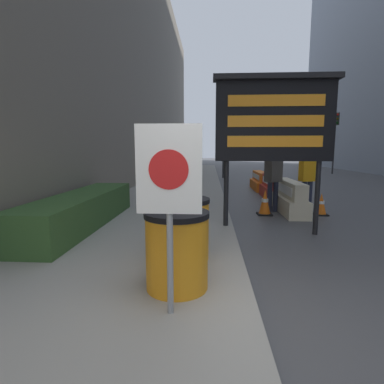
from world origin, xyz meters
name	(u,v)px	position (x,y,z in m)	size (l,w,h in m)	color
ground_plane	(260,329)	(0.00, 0.00, 0.00)	(120.00, 120.00, 0.00)	#474749
sidewalk_left	(71,315)	(-1.86, 0.00, 0.08)	(3.72, 56.00, 0.16)	gray
building_left_facade	(125,22)	(-3.92, 9.80, 6.72)	(0.40, 50.40, 13.44)	gray
hedge_strip	(82,210)	(-3.12, 3.19, 0.49)	(0.90, 4.10, 0.66)	#335628
barrel_drum_foreground	(177,250)	(-0.85, 0.50, 0.60)	(0.72, 0.72, 0.88)	orange
barrel_drum_middle	(184,229)	(-0.85, 1.42, 0.60)	(0.72, 0.72, 0.88)	orange
warning_sign	(169,185)	(-0.86, -0.04, 1.40)	(0.60, 0.08, 1.78)	gray
message_board	(274,121)	(0.76, 3.36, 2.28)	(2.39, 0.36, 3.12)	black
jersey_barrier_cream	(290,199)	(1.70, 5.53, 0.39)	(0.55, 2.11, 0.88)	beige
jersey_barrier_red_striped	(272,188)	(1.70, 7.92, 0.37)	(0.54, 2.04, 0.83)	red
jersey_barrier_orange_near	(260,182)	(1.70, 10.35, 0.34)	(0.63, 2.13, 0.77)	orange
traffic_cone_near	(265,203)	(0.97, 5.18, 0.33)	(0.38, 0.38, 0.68)	black
traffic_cone_mid	(321,204)	(2.44, 5.22, 0.29)	(0.33, 0.33, 0.59)	black
traffic_light_near_curb	(224,136)	(0.33, 15.58, 2.51)	(0.28, 0.44, 3.45)	#2D2D30
traffic_light_far_side	(336,130)	(8.34, 19.31, 3.08)	(0.28, 0.45, 4.27)	#2D2D30
pedestrian_worker	(273,175)	(1.26, 5.64, 1.02)	(0.52, 0.49, 1.73)	#23283D
pedestrian_passerby	(308,175)	(2.31, 5.99, 1.01)	(0.50, 0.37, 1.70)	#23283D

